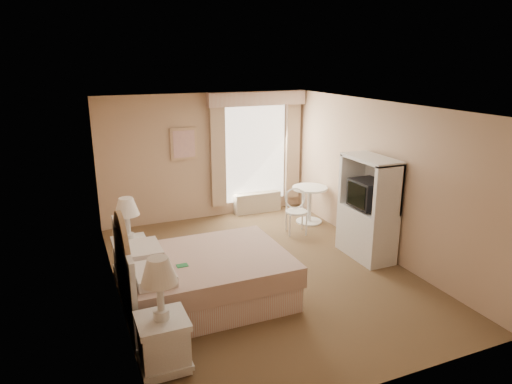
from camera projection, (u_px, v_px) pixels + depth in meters
name	position (u px, v px, depth m)	size (l,w,h in m)	color
room	(262.00, 193.00, 6.61)	(4.21, 5.51, 2.51)	brown
window	(257.00, 149.00, 9.32)	(2.05, 0.22, 2.51)	white
framed_art	(184.00, 144.00, 8.76)	(0.52, 0.04, 0.62)	tan
bed	(198.00, 277.00, 6.03)	(2.14, 1.67, 1.48)	tan
nightstand_near	(162.00, 329.00, 4.67)	(0.51, 0.51, 1.25)	white
nightstand_far	(130.00, 248.00, 6.72)	(0.50, 0.50, 1.20)	white
round_table	(310.00, 199.00, 8.94)	(0.68, 0.68, 0.72)	silver
cafe_chair	(296.00, 207.00, 8.43)	(0.49, 0.49, 0.83)	silver
armoire	(368.00, 216.00, 7.34)	(0.50, 1.00, 1.66)	white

